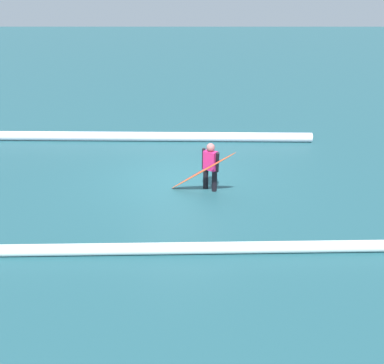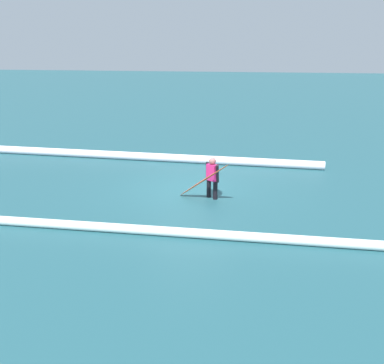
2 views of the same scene
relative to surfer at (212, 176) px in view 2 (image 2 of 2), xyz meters
name	(u,v)px [view 2 (image 2 of 2)]	position (x,y,z in m)	size (l,w,h in m)	color
ground_plane	(189,189)	(0.87, -0.77, -0.72)	(147.00, 147.00, 0.00)	#22525B
surfer	(212,176)	(0.00, 0.00, 0.00)	(0.44, 0.44, 1.30)	black
surfboard	(204,180)	(0.22, 0.30, -0.07)	(1.75, 0.99, 1.34)	#E55926
wave_crest_foreground	(140,156)	(3.65, -4.18, -0.56)	(0.33, 0.33, 14.89)	white
wave_crest_midground	(261,238)	(-1.61, 2.99, -0.60)	(0.24, 0.24, 20.27)	white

